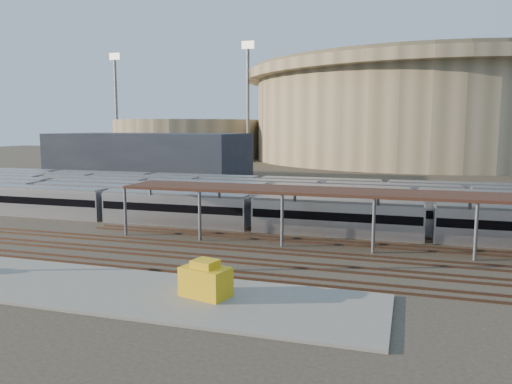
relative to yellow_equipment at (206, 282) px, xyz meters
The scene contains 12 objects.
ground 16.66m from the yellow_equipment, 118.55° to the left, with size 420.00×420.00×0.00m, color #383026.
apron 12.99m from the yellow_equipment, behind, with size 50.00×9.00×0.20m, color gray.
subway_trains 33.65m from the yellow_equipment, 100.33° to the left, with size 130.93×23.90×3.60m.
inspection_shed 23.62m from the yellow_equipment, 52.91° to the left, with size 60.30×6.00×5.30m.
empty_tracks 12.51m from the yellow_equipment, 129.61° to the left, with size 170.00×9.62×0.18m.
stadium 156.28m from the yellow_equipment, 83.70° to the left, with size 124.00×124.00×32.50m.
secondary_arena 159.87m from the yellow_equipment, 115.17° to the left, with size 56.00×56.00×14.00m, color tan.
service_building 81.87m from the yellow_equipment, 121.68° to the left, with size 42.00×20.00×10.00m, color #1E232D.
floodlight_0 131.69m from the yellow_equipment, 106.94° to the left, with size 4.00×1.00×38.40m.
floodlight_1 164.72m from the yellow_equipment, 124.63° to the left, with size 4.00×1.00×38.40m.
floodlight_3 176.59m from the yellow_equipment, 95.87° to the left, with size 4.00×1.00×38.40m.
yellow_equipment is the anchor object (origin of this frame).
Camera 1 is at (20.72, -44.33, 11.44)m, focal length 35.00 mm.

